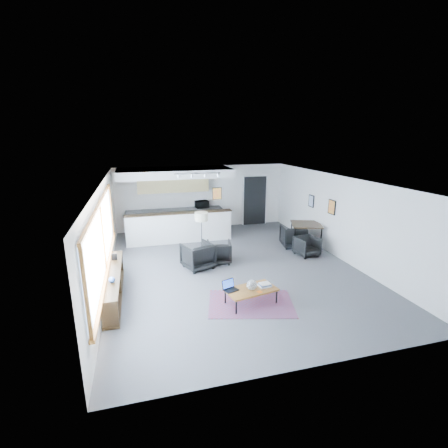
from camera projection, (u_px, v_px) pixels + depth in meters
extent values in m
cube|color=#4C4C4E|center=(233.00, 267.00, 9.68)|extent=(7.00, 9.00, 0.01)
cube|color=white|center=(233.00, 180.00, 8.99)|extent=(7.00, 9.00, 0.01)
cube|color=silver|center=(202.00, 197.00, 13.53)|extent=(7.00, 0.01, 2.60)
cube|color=silver|center=(314.00, 299.00, 5.15)|extent=(7.00, 0.01, 2.60)
cube|color=silver|center=(104.00, 235.00, 8.46)|extent=(0.01, 9.00, 2.60)
cube|color=silver|center=(339.00, 217.00, 10.22)|extent=(0.01, 9.00, 2.60)
cube|color=#8CBFFF|center=(102.00, 237.00, 7.57)|extent=(0.02, 5.80, 1.55)
cube|color=brown|center=(107.00, 269.00, 7.80)|extent=(0.10, 5.95, 0.06)
cube|color=brown|center=(99.00, 204.00, 7.37)|extent=(0.06, 5.95, 0.06)
cube|color=brown|center=(86.00, 294.00, 4.88)|extent=(0.06, 0.06, 1.60)
cube|color=brown|center=(103.00, 237.00, 7.58)|extent=(0.06, 0.06, 1.60)
cube|color=brown|center=(111.00, 210.00, 10.28)|extent=(0.06, 0.06, 1.60)
cube|color=black|center=(113.00, 273.00, 7.76)|extent=(0.35, 3.00, 0.05)
cube|color=black|center=(115.00, 295.00, 7.91)|extent=(0.35, 3.00, 0.05)
cube|color=black|center=(110.00, 315.00, 6.49)|extent=(0.33, 0.04, 0.55)
cube|color=black|center=(114.00, 284.00, 7.84)|extent=(0.33, 0.04, 0.55)
cube|color=black|center=(117.00, 262.00, 9.19)|extent=(0.33, 0.04, 0.55)
cube|color=#3359A5|center=(111.00, 318.00, 6.67)|extent=(0.18, 0.04, 0.20)
cube|color=silver|center=(112.00, 313.00, 6.82)|extent=(0.18, 0.04, 0.22)
cube|color=maroon|center=(112.00, 309.00, 6.98)|extent=(0.18, 0.04, 0.24)
cube|color=black|center=(113.00, 306.00, 7.14)|extent=(0.18, 0.04, 0.20)
cube|color=#3359A5|center=(113.00, 302.00, 7.30)|extent=(0.18, 0.04, 0.22)
cube|color=silver|center=(113.00, 298.00, 7.45)|extent=(0.18, 0.04, 0.24)
cube|color=maroon|center=(114.00, 295.00, 7.62)|extent=(0.18, 0.04, 0.20)
cube|color=black|center=(114.00, 292.00, 7.77)|extent=(0.18, 0.04, 0.22)
cube|color=#3359A5|center=(115.00, 288.00, 7.93)|extent=(0.18, 0.03, 0.24)
cube|color=silver|center=(115.00, 286.00, 8.09)|extent=(0.18, 0.03, 0.20)
cube|color=maroon|center=(115.00, 283.00, 8.25)|extent=(0.18, 0.03, 0.22)
cube|color=black|center=(116.00, 279.00, 8.40)|extent=(0.18, 0.04, 0.24)
cube|color=black|center=(114.00, 257.00, 8.47)|extent=(0.14, 0.02, 0.18)
sphere|color=#264C99|center=(112.00, 280.00, 7.18)|extent=(0.14, 0.14, 0.14)
cube|color=white|center=(180.00, 228.00, 11.75)|extent=(3.80, 0.25, 1.10)
cube|color=black|center=(179.00, 213.00, 11.60)|extent=(3.85, 0.32, 0.04)
cube|color=white|center=(175.00, 221.00, 13.12)|extent=(3.80, 0.60, 0.90)
cube|color=#2D2D2D|center=(175.00, 210.00, 13.00)|extent=(3.82, 0.62, 0.04)
cube|color=tan|center=(173.00, 183.00, 12.86)|extent=(2.80, 0.35, 0.70)
cube|color=white|center=(175.00, 173.00, 12.08)|extent=(4.20, 1.80, 0.30)
cube|color=black|center=(217.00, 194.00, 11.79)|extent=(0.35, 0.03, 0.45)
cube|color=orange|center=(217.00, 194.00, 11.78)|extent=(0.30, 0.01, 0.40)
cube|color=black|center=(254.00, 201.00, 14.09)|extent=(1.00, 0.12, 2.10)
cube|color=white|center=(243.00, 201.00, 13.97)|extent=(0.06, 0.10, 2.10)
cube|color=white|center=(266.00, 200.00, 14.23)|extent=(0.06, 0.10, 2.10)
cube|color=white|center=(255.00, 176.00, 13.82)|extent=(1.10, 0.10, 0.06)
cube|color=silver|center=(197.00, 173.00, 10.90)|extent=(1.60, 0.04, 0.04)
cylinder|color=silver|center=(178.00, 176.00, 10.76)|extent=(0.07, 0.07, 0.09)
cylinder|color=silver|center=(192.00, 176.00, 10.87)|extent=(0.07, 0.07, 0.09)
cylinder|color=silver|center=(205.00, 176.00, 10.98)|extent=(0.07, 0.07, 0.09)
cylinder|color=silver|center=(218.00, 175.00, 11.10)|extent=(0.07, 0.07, 0.09)
cube|color=black|center=(332.00, 207.00, 10.51)|extent=(0.03, 0.38, 0.48)
cube|color=orange|center=(331.00, 207.00, 10.51)|extent=(0.00, 0.32, 0.42)
cube|color=black|center=(311.00, 201.00, 11.74)|extent=(0.03, 0.34, 0.44)
cube|color=#859FC5|center=(311.00, 201.00, 11.73)|extent=(0.00, 0.28, 0.38)
cube|color=#572D45|center=(251.00, 303.00, 7.59)|extent=(2.22, 1.78, 0.01)
cube|color=brown|center=(251.00, 290.00, 7.50)|extent=(1.26, 0.84, 0.04)
cube|color=black|center=(236.00, 308.00, 7.09)|extent=(0.03, 0.03, 0.34)
cube|color=black|center=(225.00, 297.00, 7.55)|extent=(0.03, 0.03, 0.34)
cube|color=black|center=(277.00, 297.00, 7.55)|extent=(0.03, 0.03, 0.34)
cube|color=black|center=(264.00, 288.00, 8.01)|extent=(0.03, 0.03, 0.34)
cube|color=black|center=(257.00, 296.00, 7.27)|extent=(1.09, 0.24, 0.03)
cube|color=black|center=(245.00, 286.00, 7.74)|extent=(1.09, 0.24, 0.03)
cube|color=black|center=(231.00, 290.00, 7.42)|extent=(0.37, 0.32, 0.02)
cube|color=black|center=(228.00, 284.00, 7.48)|extent=(0.31, 0.16, 0.21)
cube|color=blue|center=(228.00, 284.00, 7.47)|extent=(0.28, 0.14, 0.18)
sphere|color=gray|center=(252.00, 285.00, 7.42)|extent=(0.24, 0.24, 0.24)
cube|color=silver|center=(265.00, 286.00, 7.62)|extent=(0.31, 0.26, 0.03)
cube|color=#3359A5|center=(265.00, 284.00, 7.61)|extent=(0.28, 0.24, 0.03)
cube|color=silver|center=(265.00, 284.00, 7.58)|extent=(0.26, 0.22, 0.03)
cube|color=#E5590C|center=(259.00, 292.00, 7.35)|extent=(0.13, 0.13, 0.01)
imported|color=black|center=(198.00, 254.00, 9.53)|extent=(1.01, 0.98, 0.83)
imported|color=black|center=(219.00, 251.00, 9.97)|extent=(0.81, 0.78, 0.73)
cylinder|color=black|center=(202.00, 255.00, 10.58)|extent=(0.32, 0.32, 0.03)
cylinder|color=black|center=(202.00, 237.00, 10.42)|extent=(0.03, 0.03, 1.23)
cylinder|color=beige|center=(201.00, 217.00, 10.24)|extent=(0.52, 0.52, 0.27)
cube|color=black|center=(306.00, 224.00, 11.26)|extent=(1.26, 1.26, 0.04)
cylinder|color=black|center=(295.00, 239.00, 10.98)|extent=(0.06, 0.06, 0.79)
cylinder|color=black|center=(291.00, 232.00, 11.82)|extent=(0.06, 0.06, 0.79)
cylinder|color=black|center=(321.00, 240.00, 10.91)|extent=(0.06, 0.06, 0.79)
cylinder|color=black|center=(316.00, 232.00, 11.76)|extent=(0.06, 0.06, 0.79)
imported|color=black|center=(307.00, 247.00, 10.54)|extent=(0.66, 0.63, 0.59)
imported|color=black|center=(293.00, 237.00, 11.40)|extent=(0.78, 0.75, 0.70)
imported|color=black|center=(202.00, 203.00, 13.23)|extent=(0.56, 0.37, 0.35)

